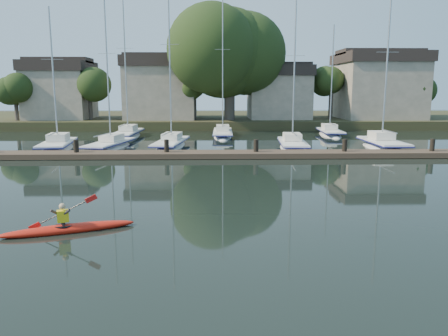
{
  "coord_description": "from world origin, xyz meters",
  "views": [
    {
      "loc": [
        0.1,
        -15.02,
        4.57
      ],
      "look_at": [
        0.57,
        3.39,
        1.2
      ],
      "focal_mm": 35.0,
      "sensor_mm": 36.0,
      "label": 1
    }
  ],
  "objects_px": {
    "sailboat_3": "(292,151)",
    "sailboat_7": "(330,137)",
    "kayak": "(68,227)",
    "sailboat_5": "(128,139)",
    "sailboat_0": "(58,152)",
    "sailboat_6": "(223,138)",
    "dock": "(211,154)",
    "sailboat_1": "(110,151)",
    "sailboat_4": "(382,151)",
    "sailboat_2": "(171,149)"
  },
  "relations": [
    {
      "from": "sailboat_5",
      "to": "dock",
      "type": "bearing_deg",
      "value": -55.17
    },
    {
      "from": "kayak",
      "to": "dock",
      "type": "relative_size",
      "value": 0.12
    },
    {
      "from": "sailboat_7",
      "to": "dock",
      "type": "bearing_deg",
      "value": -126.57
    },
    {
      "from": "kayak",
      "to": "sailboat_3",
      "type": "bearing_deg",
      "value": 41.71
    },
    {
      "from": "sailboat_3",
      "to": "sailboat_4",
      "type": "relative_size",
      "value": 0.96
    },
    {
      "from": "sailboat_7",
      "to": "sailboat_5",
      "type": "bearing_deg",
      "value": -172.34
    },
    {
      "from": "sailboat_1",
      "to": "sailboat_2",
      "type": "relative_size",
      "value": 0.91
    },
    {
      "from": "sailboat_0",
      "to": "sailboat_3",
      "type": "distance_m",
      "value": 17.94
    },
    {
      "from": "sailboat_0",
      "to": "sailboat_4",
      "type": "distance_m",
      "value": 24.87
    },
    {
      "from": "sailboat_7",
      "to": "sailboat_0",
      "type": "bearing_deg",
      "value": -153.93
    },
    {
      "from": "sailboat_7",
      "to": "sailboat_3",
      "type": "bearing_deg",
      "value": -116.01
    },
    {
      "from": "sailboat_4",
      "to": "sailboat_7",
      "type": "distance_m",
      "value": 9.83
    },
    {
      "from": "sailboat_1",
      "to": "sailboat_6",
      "type": "xyz_separation_m",
      "value": [
        8.88,
        8.53,
        0.0
      ]
    },
    {
      "from": "sailboat_4",
      "to": "sailboat_7",
      "type": "xyz_separation_m",
      "value": [
        -1.5,
        9.72,
        0.03
      ]
    },
    {
      "from": "kayak",
      "to": "sailboat_5",
      "type": "bearing_deg",
      "value": 77.57
    },
    {
      "from": "sailboat_0",
      "to": "sailboat_4",
      "type": "height_order",
      "value": "sailboat_4"
    },
    {
      "from": "kayak",
      "to": "sailboat_5",
      "type": "relative_size",
      "value": 0.3
    },
    {
      "from": "sailboat_0",
      "to": "sailboat_7",
      "type": "xyz_separation_m",
      "value": [
        23.37,
        9.55,
        0.02
      ]
    },
    {
      "from": "sailboat_0",
      "to": "sailboat_1",
      "type": "relative_size",
      "value": 0.95
    },
    {
      "from": "sailboat_0",
      "to": "sailboat_6",
      "type": "height_order",
      "value": "sailboat_6"
    },
    {
      "from": "sailboat_0",
      "to": "sailboat_3",
      "type": "relative_size",
      "value": 0.96
    },
    {
      "from": "sailboat_1",
      "to": "sailboat_6",
      "type": "distance_m",
      "value": 12.31
    },
    {
      "from": "dock",
      "to": "sailboat_7",
      "type": "distance_m",
      "value": 18.01
    },
    {
      "from": "dock",
      "to": "sailboat_3",
      "type": "relative_size",
      "value": 2.8
    },
    {
      "from": "sailboat_3",
      "to": "sailboat_5",
      "type": "height_order",
      "value": "sailboat_5"
    },
    {
      "from": "sailboat_3",
      "to": "sailboat_7",
      "type": "bearing_deg",
      "value": 64.72
    },
    {
      "from": "sailboat_2",
      "to": "sailboat_6",
      "type": "xyz_separation_m",
      "value": [
        4.26,
        7.82,
        0.01
      ]
    },
    {
      "from": "sailboat_1",
      "to": "dock",
      "type": "bearing_deg",
      "value": -18.77
    },
    {
      "from": "sailboat_1",
      "to": "sailboat_7",
      "type": "height_order",
      "value": "sailboat_1"
    },
    {
      "from": "sailboat_0",
      "to": "sailboat_7",
      "type": "distance_m",
      "value": 25.25
    },
    {
      "from": "sailboat_5",
      "to": "sailboat_7",
      "type": "relative_size",
      "value": 1.2
    },
    {
      "from": "kayak",
      "to": "dock",
      "type": "bearing_deg",
      "value": 53.96
    },
    {
      "from": "sailboat_3",
      "to": "sailboat_6",
      "type": "bearing_deg",
      "value": 125.24
    },
    {
      "from": "sailboat_0",
      "to": "sailboat_1",
      "type": "xyz_separation_m",
      "value": [
        3.87,
        0.31,
        0.02
      ]
    },
    {
      "from": "dock",
      "to": "sailboat_4",
      "type": "bearing_deg",
      "value": 16.86
    },
    {
      "from": "kayak",
      "to": "sailboat_2",
      "type": "relative_size",
      "value": 0.31
    },
    {
      "from": "sailboat_4",
      "to": "sailboat_5",
      "type": "bearing_deg",
      "value": 158.92
    },
    {
      "from": "sailboat_2",
      "to": "sailboat_6",
      "type": "height_order",
      "value": "sailboat_6"
    },
    {
      "from": "sailboat_5",
      "to": "sailboat_7",
      "type": "xyz_separation_m",
      "value": [
        19.66,
        1.31,
        0.0
      ]
    },
    {
      "from": "sailboat_0",
      "to": "sailboat_3",
      "type": "xyz_separation_m",
      "value": [
        17.94,
        0.09,
        0.01
      ]
    },
    {
      "from": "kayak",
      "to": "sailboat_1",
      "type": "height_order",
      "value": "sailboat_1"
    },
    {
      "from": "sailboat_2",
      "to": "sailboat_5",
      "type": "xyz_separation_m",
      "value": [
        -4.78,
        7.22,
        -0.01
      ]
    },
    {
      "from": "sailboat_4",
      "to": "sailboat_5",
      "type": "relative_size",
      "value": 0.9
    },
    {
      "from": "sailboat_6",
      "to": "sailboat_1",
      "type": "bearing_deg",
      "value": -134.87
    },
    {
      "from": "kayak",
      "to": "sailboat_7",
      "type": "relative_size",
      "value": 0.36
    },
    {
      "from": "dock",
      "to": "sailboat_6",
      "type": "height_order",
      "value": "sailboat_6"
    },
    {
      "from": "sailboat_5",
      "to": "sailboat_6",
      "type": "xyz_separation_m",
      "value": [
        9.04,
        0.6,
        0.01
      ]
    },
    {
      "from": "sailboat_1",
      "to": "sailboat_5",
      "type": "relative_size",
      "value": 0.87
    },
    {
      "from": "kayak",
      "to": "sailboat_3",
      "type": "relative_size",
      "value": 0.34
    },
    {
      "from": "kayak",
      "to": "sailboat_6",
      "type": "height_order",
      "value": "sailboat_6"
    }
  ]
}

